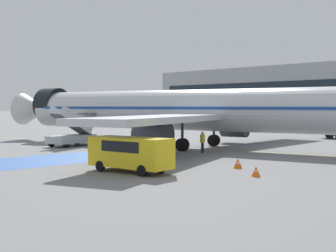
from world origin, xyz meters
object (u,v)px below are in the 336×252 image
Objects in this scene: airliner at (190,110)px; ground_crew_2 at (171,140)px; ground_crew_0 at (202,141)px; traffic_cone_0 at (256,171)px; service_van_0 at (130,151)px; ground_crew_1 at (147,140)px; boarding_stairs_forward at (72,136)px; traffic_cone_1 at (238,163)px.

ground_crew_2 is at bearing -172.85° from airliner.
traffic_cone_0 is at bearing 44.59° from ground_crew_0.
service_van_0 reaches higher than ground_crew_1.
ground_crew_0 is 1.00× the size of ground_crew_2.
ground_crew_2 is at bearing 2.39° from boarding_stairs_forward.
airliner reaches higher than boarding_stairs_forward.
ground_crew_2 is at bearing 26.23° from service_van_0.
service_van_0 is at bearing 12.04° from ground_crew_0.
service_van_0 is at bearing 107.19° from ground_crew_1.
ground_crew_1 is (0.35, -5.64, -2.41)m from airliner.
service_van_0 is 2.98× the size of ground_crew_1.
service_van_0 is 12.44m from ground_crew_2.
ground_crew_2 is at bearing 153.42° from traffic_cone_0.
ground_crew_1 is at bearing 161.79° from traffic_cone_0.
ground_crew_1 is 2.14m from ground_crew_2.
ground_crew_1 reaches higher than ground_crew_0.
boarding_stairs_forward is 1.02× the size of service_van_0.
airliner is at bearing 144.75° from traffic_cone_1.
service_van_0 is 9.48× the size of traffic_cone_0.
traffic_cone_1 is at bearing 141.20° from ground_crew_1.
ground_crew_2 is 3.05× the size of traffic_cone_0.
service_van_0 reaches higher than traffic_cone_1.
ground_crew_0 is at bearing 144.15° from traffic_cone_1.
airliner reaches higher than service_van_0.
service_van_0 is 8.75× the size of traffic_cone_1.
airliner is 8.10× the size of boarding_stairs_forward.
ground_crew_1 is (-7.93, 8.44, -0.17)m from service_van_0.
service_van_0 reaches higher than ground_crew_2.
traffic_cone_0 is at bearing -138.38° from airliner.
ground_crew_1 is at bearing 167.20° from traffic_cone_1.
boarding_stairs_forward is 19.01m from service_van_0.
ground_crew_0 is 2.68m from ground_crew_2.
service_van_0 reaches higher than traffic_cone_0.
ground_crew_0 reaches higher than traffic_cone_1.
ground_crew_1 is (-3.40, -3.11, 0.05)m from ground_crew_0.
airliner is 5.16m from ground_crew_0.
ground_crew_0 is 0.96× the size of ground_crew_1.
boarding_stairs_forward is 10.96m from ground_crew_2.
airliner reaches higher than ground_crew_2.
traffic_cone_0 is (6.06, 3.84, -0.94)m from service_van_0.
boarding_stairs_forward reaches higher than ground_crew_2.
boarding_stairs_forward reaches higher than ground_crew_0.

